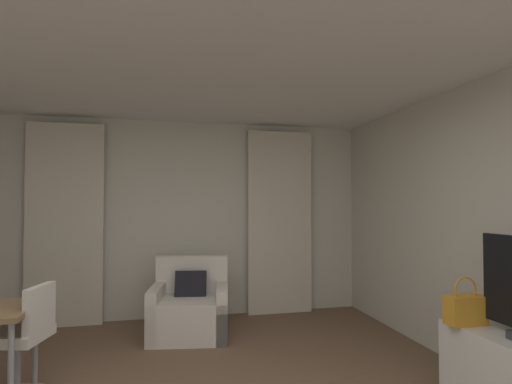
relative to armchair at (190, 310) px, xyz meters
The scene contains 7 objects.
wall_window 1.29m from the armchair, 97.86° to the left, with size 5.12×0.06×2.60m.
ceiling 3.23m from the armchair, 92.84° to the right, with size 5.12×6.12×0.06m, color white.
curtain_left_panel 1.89m from the armchair, 155.67° to the left, with size 0.90×0.06×2.50m.
curtain_right_panel 1.72m from the armchair, 27.98° to the left, with size 0.90×0.06×2.50m.
armchair is the anchor object (origin of this frame).
desk_chair 1.86m from the armchair, 136.42° to the right, with size 0.48×0.48×0.88m.
handbag_primary 2.84m from the armchair, 45.55° to the right, with size 0.30×0.14×0.37m.
Camera 1 is at (-0.18, -2.47, 1.51)m, focal length 28.31 mm.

